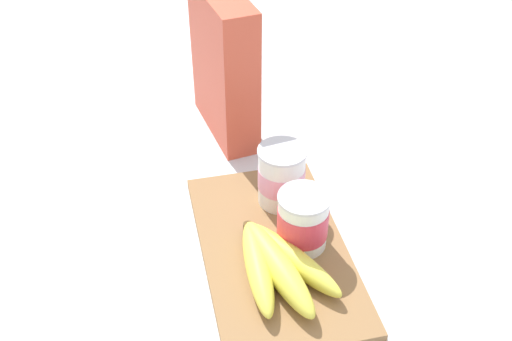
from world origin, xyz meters
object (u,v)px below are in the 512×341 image
Objects in this scene: yogurt_cup_front at (282,176)px; yogurt_cup_back at (303,222)px; cereal_box at (224,65)px; cutting_board at (274,251)px; banana_bunch at (276,264)px.

yogurt_cup_back is at bearing 3.29° from yogurt_cup_front.
cereal_box is at bearing -169.70° from yogurt_cup_front.
yogurt_cup_back is at bearing 179.72° from cereal_box.
cereal_box is 2.95× the size of yogurt_cup_back.
cutting_board is 4.00× the size of yogurt_cup_back.
yogurt_cup_back reaches higher than cutting_board.
yogurt_cup_back reaches higher than banana_bunch.
cereal_box is 0.35m from yogurt_cup_back.
cutting_board is 1.35× the size of cereal_box.
cereal_box is 0.40m from banana_bunch.
cereal_box is (-0.34, -0.01, 0.12)m from cutting_board.
banana_bunch is at bearing -17.07° from yogurt_cup_front.
cutting_board is at bearing 169.10° from banana_bunch.
banana_bunch reaches higher than cutting_board.
cutting_board is at bearing 172.84° from cereal_box.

